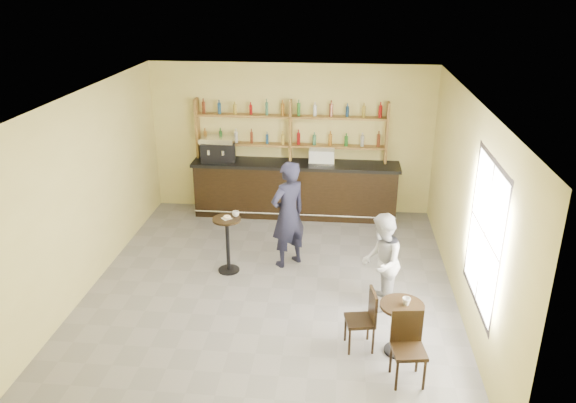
# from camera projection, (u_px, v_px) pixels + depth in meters

# --- Properties ---
(floor) EXTENTS (7.00, 7.00, 0.00)m
(floor) POSITION_uv_depth(u_px,v_px,m) (271.00, 288.00, 9.36)
(floor) COLOR slate
(floor) RESTS_ON ground
(ceiling) EXTENTS (7.00, 7.00, 0.00)m
(ceiling) POSITION_uv_depth(u_px,v_px,m) (269.00, 97.00, 8.16)
(ceiling) COLOR white
(ceiling) RESTS_ON wall_back
(wall_back) EXTENTS (7.00, 0.00, 7.00)m
(wall_back) POSITION_uv_depth(u_px,v_px,m) (291.00, 139.00, 11.99)
(wall_back) COLOR #E4D781
(wall_back) RESTS_ON floor
(wall_front) EXTENTS (7.00, 0.00, 7.00)m
(wall_front) POSITION_uv_depth(u_px,v_px,m) (225.00, 330.00, 5.53)
(wall_front) COLOR #E4D781
(wall_front) RESTS_ON floor
(wall_left) EXTENTS (0.00, 7.00, 7.00)m
(wall_left) POSITION_uv_depth(u_px,v_px,m) (86.00, 193.00, 9.04)
(wall_left) COLOR #E4D781
(wall_left) RESTS_ON floor
(wall_right) EXTENTS (0.00, 7.00, 7.00)m
(wall_right) POSITION_uv_depth(u_px,v_px,m) (467.00, 207.00, 8.48)
(wall_right) COLOR #E4D781
(wall_right) RESTS_ON floor
(window_pane) EXTENTS (0.00, 2.00, 2.00)m
(window_pane) POSITION_uv_depth(u_px,v_px,m) (485.00, 235.00, 7.34)
(window_pane) COLOR white
(window_pane) RESTS_ON wall_right
(window_frame) EXTENTS (0.04, 1.70, 2.10)m
(window_frame) POSITION_uv_depth(u_px,v_px,m) (485.00, 234.00, 7.34)
(window_frame) COLOR black
(window_frame) RESTS_ON wall_right
(shelf_unit) EXTENTS (4.00, 0.26, 1.40)m
(shelf_unit) POSITION_uv_depth(u_px,v_px,m) (291.00, 131.00, 11.79)
(shelf_unit) COLOR brown
(shelf_unit) RESTS_ON wall_back
(liquor_bottles) EXTENTS (3.68, 0.10, 1.00)m
(liquor_bottles) POSITION_uv_depth(u_px,v_px,m) (291.00, 123.00, 11.73)
(liquor_bottles) COLOR #8C5919
(liquor_bottles) RESTS_ON shelf_unit
(bar_counter) EXTENTS (4.37, 0.85, 1.18)m
(bar_counter) POSITION_uv_depth(u_px,v_px,m) (295.00, 189.00, 12.03)
(bar_counter) COLOR black
(bar_counter) RESTS_ON floor
(espresso_machine) EXTENTS (0.78, 0.57, 0.51)m
(espresso_machine) POSITION_uv_depth(u_px,v_px,m) (218.00, 149.00, 11.87)
(espresso_machine) COLOR black
(espresso_machine) RESTS_ON bar_counter
(pastry_case) EXTENTS (0.55, 0.44, 0.32)m
(pastry_case) POSITION_uv_depth(u_px,v_px,m) (322.00, 156.00, 11.70)
(pastry_case) COLOR silver
(pastry_case) RESTS_ON bar_counter
(pedestal_table) EXTENTS (0.64, 0.64, 1.01)m
(pedestal_table) POSITION_uv_depth(u_px,v_px,m) (228.00, 245.00, 9.73)
(pedestal_table) COLOR black
(pedestal_table) RESTS_ON floor
(napkin) EXTENTS (0.21, 0.21, 0.00)m
(napkin) POSITION_uv_depth(u_px,v_px,m) (227.00, 218.00, 9.54)
(napkin) COLOR white
(napkin) RESTS_ON pedestal_table
(donut) EXTENTS (0.16, 0.16, 0.05)m
(donut) POSITION_uv_depth(u_px,v_px,m) (227.00, 217.00, 9.52)
(donut) COLOR gold
(donut) RESTS_ON napkin
(cup_pedestal) EXTENTS (0.16, 0.16, 0.10)m
(cup_pedestal) POSITION_uv_depth(u_px,v_px,m) (236.00, 214.00, 9.61)
(cup_pedestal) COLOR white
(cup_pedestal) RESTS_ON pedestal_table
(man_main) EXTENTS (0.83, 0.82, 1.94)m
(man_main) POSITION_uv_depth(u_px,v_px,m) (288.00, 214.00, 9.80)
(man_main) COLOR black
(man_main) RESTS_ON floor
(cafe_table) EXTENTS (0.62, 0.62, 0.76)m
(cafe_table) POSITION_uv_depth(u_px,v_px,m) (400.00, 328.00, 7.65)
(cafe_table) COLOR black
(cafe_table) RESTS_ON floor
(cup_cafe) EXTENTS (0.14, 0.14, 0.10)m
(cup_cafe) POSITION_uv_depth(u_px,v_px,m) (406.00, 301.00, 7.48)
(cup_cafe) COLOR white
(cup_cafe) RESTS_ON cafe_table
(chair_west) EXTENTS (0.45, 0.45, 0.89)m
(chair_west) POSITION_uv_depth(u_px,v_px,m) (360.00, 320.00, 7.72)
(chair_west) COLOR black
(chair_west) RESTS_ON floor
(chair_south) EXTENTS (0.46, 0.46, 0.94)m
(chair_south) POSITION_uv_depth(u_px,v_px,m) (409.00, 350.00, 7.06)
(chair_south) COLOR black
(chair_south) RESTS_ON floor
(patron_second) EXTENTS (0.68, 0.83, 1.56)m
(patron_second) POSITION_uv_depth(u_px,v_px,m) (381.00, 262.00, 8.56)
(patron_second) COLOR #ADADB3
(patron_second) RESTS_ON floor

